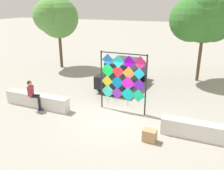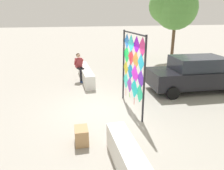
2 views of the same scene
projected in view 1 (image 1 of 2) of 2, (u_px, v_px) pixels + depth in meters
ground at (113, 119)px, 11.10m from camera, size 120.00×120.00×0.00m
plaza_ledge_left at (37, 100)px, 12.29m from camera, size 3.68×0.50×0.71m
plaza_ledge_right at (208, 132)px, 9.27m from camera, size 3.68×0.50×0.71m
kite_display_rack at (123, 78)px, 11.40m from camera, size 2.37×0.08×2.99m
seated_vendor at (33, 93)px, 11.78m from camera, size 0.74×0.59×1.56m
parked_car at (123, 73)px, 15.35m from camera, size 2.33×4.45×1.68m
cardboard_box_large at (150, 136)px, 9.27m from camera, size 0.54×0.40×0.49m
tree_broadleaf at (203, 17)px, 15.08m from camera, size 3.97×4.07×6.17m
tree_far_right at (55, 18)px, 18.47m from camera, size 3.19×3.54×5.62m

